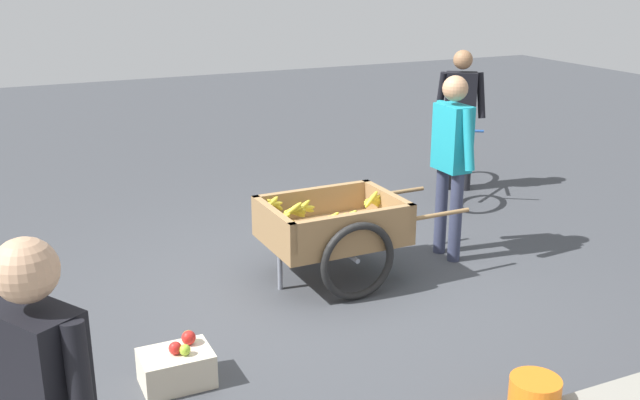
# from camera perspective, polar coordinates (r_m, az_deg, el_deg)

# --- Properties ---
(ground_plane) EXTENTS (24.00, 24.00, 0.00)m
(ground_plane) POSITION_cam_1_polar(r_m,az_deg,el_deg) (5.96, -0.65, -7.24)
(ground_plane) COLOR #3D3F44
(fruit_cart) EXTENTS (1.66, 0.95, 0.73)m
(fruit_cart) POSITION_cam_1_polar(r_m,az_deg,el_deg) (6.06, 0.92, -2.30)
(fruit_cart) COLOR #937047
(fruit_cart) RESTS_ON ground
(vendor_person) EXTENTS (0.22, 0.59, 1.62)m
(vendor_person) POSITION_cam_1_polar(r_m,az_deg,el_deg) (6.49, 10.10, 3.73)
(vendor_person) COLOR #333851
(vendor_person) RESTS_ON ground
(bicycle) EXTENTS (0.95, 1.42, 0.85)m
(bicycle) POSITION_cam_1_polar(r_m,az_deg,el_deg) (8.53, 10.54, 2.79)
(bicycle) COLOR black
(bicycle) RESTS_ON ground
(cyclist_person) EXTENTS (0.45, 0.40, 1.60)m
(cyclist_person) POSITION_cam_1_polar(r_m,az_deg,el_deg) (8.54, 10.73, 6.98)
(cyclist_person) COLOR black
(cyclist_person) RESTS_ON ground
(plastic_bucket) EXTENTS (0.30, 0.30, 0.25)m
(plastic_bucket) POSITION_cam_1_polar(r_m,az_deg,el_deg) (4.59, 16.15, -14.44)
(plastic_bucket) COLOR orange
(plastic_bucket) RESTS_ON ground
(apple_crate) EXTENTS (0.44, 0.32, 0.31)m
(apple_crate) POSITION_cam_1_polar(r_m,az_deg,el_deg) (4.82, -10.95, -12.45)
(apple_crate) COLOR beige
(apple_crate) RESTS_ON ground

